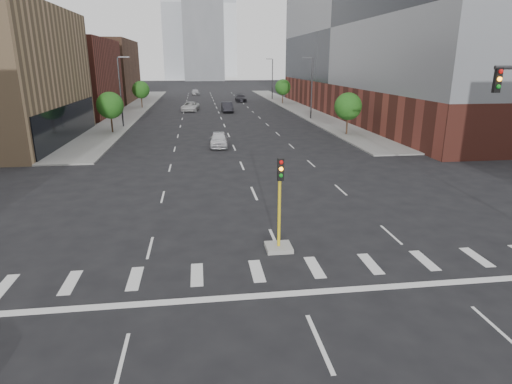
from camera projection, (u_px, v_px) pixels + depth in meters
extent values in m
cube|color=gray|center=(136.00, 108.00, 79.73)|extent=(5.00, 92.00, 0.15)
cube|color=gray|center=(293.00, 106.00, 83.52)|extent=(5.00, 92.00, 0.15)
cube|color=brown|center=(47.00, 77.00, 68.83)|extent=(20.00, 22.00, 12.00)
cube|color=brown|center=(86.00, 71.00, 93.33)|extent=(20.00, 24.00, 13.00)
cube|color=brown|center=(397.00, 99.00, 71.38)|extent=(24.00, 70.00, 5.00)
cube|color=slate|center=(403.00, 28.00, 68.16)|extent=(24.00, 70.00, 17.00)
cube|color=#B2B7BC|center=(185.00, 5.00, 208.81)|extent=(22.00, 22.00, 70.00)
cube|color=#B2B7BC|center=(218.00, 5.00, 247.55)|extent=(20.00, 20.00, 80.00)
cube|color=slate|center=(203.00, 31.00, 194.66)|extent=(18.00, 18.00, 44.00)
cube|color=#999993|center=(279.00, 247.00, 20.00)|extent=(1.20, 1.20, 0.20)
cylinder|color=gold|center=(279.00, 213.00, 19.50)|extent=(0.14, 0.14, 3.20)
cube|color=black|center=(281.00, 170.00, 18.72)|extent=(0.28, 0.18, 1.00)
sphere|color=red|center=(281.00, 162.00, 18.52)|extent=(0.18, 0.18, 0.18)
sphere|color=orange|center=(281.00, 169.00, 18.61)|extent=(0.18, 0.18, 0.18)
sphere|color=#0C7F19|center=(281.00, 176.00, 18.70)|extent=(0.18, 0.18, 0.18)
cube|color=black|center=(497.00, 80.00, 17.46)|extent=(0.28, 0.18, 1.00)
sphere|color=red|center=(501.00, 71.00, 17.24)|extent=(0.18, 0.18, 0.18)
sphere|color=orange|center=(500.00, 79.00, 17.33)|extent=(0.18, 0.18, 0.18)
sphere|color=#0C7F19|center=(498.00, 87.00, 17.42)|extent=(0.18, 0.18, 0.18)
cylinder|color=#2D2D30|center=(312.00, 89.00, 64.03)|extent=(0.20, 0.20, 9.00)
cube|color=#2D2D30|center=(308.00, 58.00, 62.61)|extent=(1.40, 0.22, 0.15)
cylinder|color=#2D2D30|center=(272.00, 80.00, 97.21)|extent=(0.20, 0.20, 9.00)
cube|color=#2D2D30|center=(269.00, 59.00, 95.79)|extent=(1.40, 0.22, 0.15)
cylinder|color=#2D2D30|center=(120.00, 93.00, 55.87)|extent=(0.20, 0.20, 9.00)
cube|color=#2D2D30|center=(124.00, 57.00, 54.66)|extent=(1.40, 0.22, 0.15)
cylinder|color=#382619|center=(112.00, 125.00, 52.08)|extent=(0.20, 0.20, 1.75)
sphere|color=#184C14|center=(110.00, 105.00, 51.39)|extent=(3.20, 3.20, 3.20)
cylinder|color=#382619|center=(142.00, 103.00, 80.52)|extent=(0.20, 0.20, 1.75)
sphere|color=#184C14|center=(141.00, 90.00, 79.83)|extent=(3.20, 3.20, 3.20)
cylinder|color=#382619|center=(347.00, 127.00, 50.89)|extent=(0.20, 0.20, 1.75)
sphere|color=#184C14|center=(348.00, 106.00, 50.19)|extent=(3.20, 3.20, 3.20)
cylinder|color=#382619|center=(283.00, 99.00, 88.81)|extent=(0.20, 0.20, 1.75)
sphere|color=#184C14|center=(283.00, 87.00, 88.11)|extent=(3.20, 3.20, 3.20)
imported|color=silver|center=(219.00, 139.00, 43.99)|extent=(2.11, 4.65, 1.55)
imported|color=black|center=(227.00, 107.00, 74.33)|extent=(1.93, 5.22, 1.71)
imported|color=silver|center=(190.00, 106.00, 75.88)|extent=(3.46, 6.09, 1.60)
imported|color=black|center=(241.00, 98.00, 93.80)|extent=(2.34, 5.52, 1.59)
imported|color=#B4B4B9|center=(195.00, 92.00, 111.90)|extent=(2.10, 4.82, 1.62)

